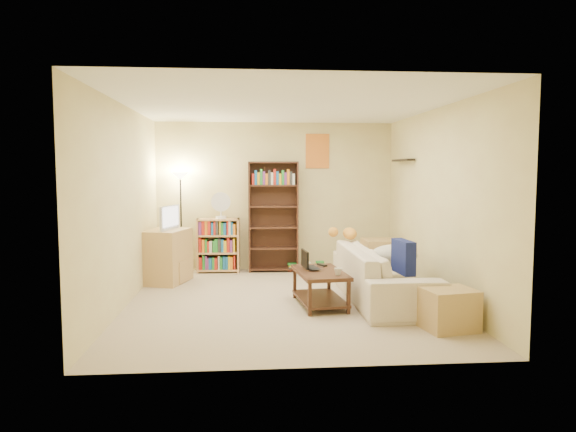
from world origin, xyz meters
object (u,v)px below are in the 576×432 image
Objects in this scene: sofa at (383,274)px; short_bookshelf at (218,245)px; coffee_table at (320,283)px; laptop at (316,268)px; floor_lamp at (181,193)px; tabby_cat at (347,233)px; tv_stand at (167,256)px; tall_bookshelf at (273,214)px; desk_fan at (221,205)px; television at (166,218)px; mug at (338,272)px; end_cabinet at (449,309)px; side_table at (380,258)px.

sofa is 3.03m from short_bookshelf.
short_bookshelf is (-1.38, 2.27, 0.16)m from coffee_table.
floor_lamp is (-1.95, 2.15, 0.87)m from laptop.
short_bookshelf is at bearing 115.15° from coffee_table.
tabby_cat is 0.51× the size of coffee_table.
laptop is at bearing -55.55° from short_bookshelf.
tall_bookshelf is at bearing 41.06° from tv_stand.
floor_lamp is at bearing 155.76° from tabby_cat.
desk_fan is (-1.89, 1.10, 0.36)m from tabby_cat.
floor_lamp is (-0.61, 0.00, 0.88)m from short_bookshelf.
sofa is 2.60× the size of short_bookshelf.
coffee_table is 2.70m from television.
floor_lamp is (0.13, 0.75, 0.92)m from tv_stand.
short_bookshelf is at bearing 47.56° from sofa.
coffee_table is at bearing -19.04° from tv_stand.
floor_lamp is at bearing -177.64° from short_bookshelf.
tabby_cat is at bearing -81.76° from television.
floor_lamp reaches higher than coffee_table.
laptop is 0.41× the size of short_bookshelf.
desk_fan reaches higher than mug.
mug is at bearing -64.71° from coffee_table.
sofa is 3.07m from desk_fan.
short_bookshelf is (-1.94, 1.15, -0.32)m from tabby_cat.
floor_lamp reaches higher than short_bookshelf.
sofa is 0.89m from coffee_table.
short_bookshelf is at bearing 21.73° from laptop.
floor_lamp is 4.77m from end_cabinet.
tall_bookshelf reaches higher than short_bookshelf.
coffee_table is 2.86× the size of laptop.
laptop is at bearing -120.57° from tabby_cat.
tv_stand is 1.83× the size of desk_fan.
mug is at bearing 126.75° from sofa.
tabby_cat is 0.59× the size of short_bookshelf.
floor_lamp reaches higher than mug.
end_cabinet is (0.36, -1.31, -0.12)m from sofa.
laptop is 2.51m from tv_stand.
coffee_table is 1.75× the size of side_table.
desk_fan reaches higher than side_table.
sofa is 1.40× the size of floor_lamp.
sofa is 3.25m from tv_stand.
tall_bookshelf reaches higher than mug.
television is at bearing -163.39° from tv_stand.
sofa is 1.27× the size of tall_bookshelf.
mug reaches higher than laptop.
television is (-2.08, 1.40, 0.53)m from laptop.
tv_stand is at bearing -153.71° from tall_bookshelf.
tall_bookshelf is (1.66, 0.75, 0.57)m from tv_stand.
sofa is at bearing -6.75° from tv_stand.
floor_lamp reaches higher than desk_fan.
television is 1.05× the size of side_table.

